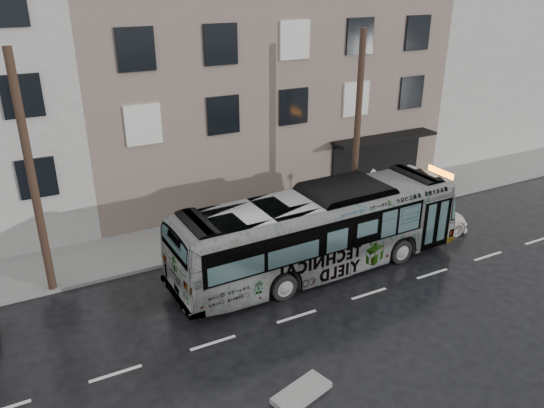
{
  "coord_description": "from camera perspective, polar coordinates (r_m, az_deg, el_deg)",
  "views": [
    {
      "loc": [
        -8.09,
        -16.09,
        11.19
      ],
      "look_at": [
        1.61,
        2.5,
        2.15
      ],
      "focal_mm": 35.0,
      "sensor_mm": 36.0,
      "label": 1
    }
  ],
  "objects": [
    {
      "name": "sign_post",
      "position": [
        26.81,
        10.61,
        1.36
      ],
      "size": [
        0.06,
        0.06,
        2.4
      ],
      "primitive_type": "cylinder",
      "color": "slate",
      "rests_on": "sidewalk"
    },
    {
      "name": "bus",
      "position": [
        21.49,
        5.09,
        -2.89
      ],
      "size": [
        12.55,
        3.27,
        3.48
      ],
      "primitive_type": "imported",
      "rotation": [
        0.0,
        0.0,
        1.6
      ],
      "color": "#B2B2B2",
      "rests_on": "ground"
    },
    {
      "name": "white_sedan",
      "position": [
        25.56,
        15.4,
        -1.74
      ],
      "size": [
        5.17,
        2.41,
        1.46
      ],
      "primitive_type": "imported",
      "rotation": [
        0.0,
        0.0,
        1.5
      ],
      "color": "white",
      "rests_on": "ground"
    },
    {
      "name": "slush_pile",
      "position": [
        16.31,
        3.2,
        -19.61
      ],
      "size": [
        1.95,
        1.26,
        0.18
      ],
      "primitive_type": "cube",
      "rotation": [
        0.0,
        0.0,
        0.28
      ],
      "color": "gray",
      "rests_on": "ground"
    },
    {
      "name": "utility_pole_rear",
      "position": [
        20.47,
        -24.4,
        2.53
      ],
      "size": [
        0.3,
        0.3,
        9.0
      ],
      "primitive_type": "cylinder",
      "color": "#3F2A1F",
      "rests_on": "sidewalk"
    },
    {
      "name": "building_taupe",
      "position": [
        32.13,
        -3.15,
        13.08
      ],
      "size": [
        20.0,
        12.0,
        11.0
      ],
      "primitive_type": "cube",
      "color": "#75655A",
      "rests_on": "ground"
    },
    {
      "name": "ground",
      "position": [
        21.2,
        -0.75,
        -8.55
      ],
      "size": [
        120.0,
        120.0,
        0.0
      ],
      "primitive_type": "plane",
      "color": "black",
      "rests_on": "ground"
    },
    {
      "name": "utility_pole_front",
      "position": [
        25.13,
        9.16,
        7.93
      ],
      "size": [
        0.3,
        0.3,
        9.0
      ],
      "primitive_type": "cylinder",
      "color": "#3F2A1F",
      "rests_on": "sidewalk"
    },
    {
      "name": "building_filler",
      "position": [
        43.42,
        21.13,
        14.96
      ],
      "size": [
        18.0,
        12.0,
        12.0
      ],
      "primitive_type": "cube",
      "color": "beige",
      "rests_on": "ground"
    },
    {
      "name": "sidewalk",
      "position": [
        25.09,
        -5.82,
        -3.11
      ],
      "size": [
        90.0,
        3.6,
        0.15
      ],
      "primitive_type": "cube",
      "color": "gray",
      "rests_on": "ground"
    }
  ]
}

